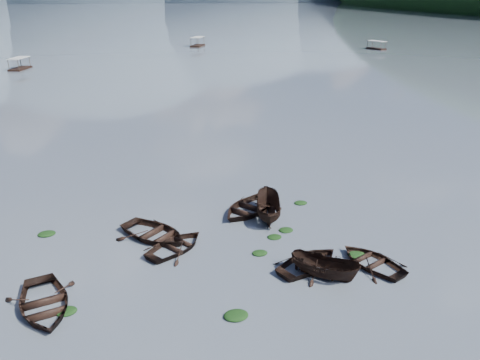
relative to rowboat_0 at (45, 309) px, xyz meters
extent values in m
plane|color=#4C545F|center=(12.15, -2.23, 0.00)|extent=(2400.00, 2400.00, 0.00)
ellipsoid|color=#475666|center=(-47.85, 897.77, 0.00)|extent=(520.00, 520.00, 340.00)
ellipsoid|color=#475666|center=(152.15, 897.77, 0.00)|extent=(520.00, 520.00, 260.00)
ellipsoid|color=#475666|center=(332.15, 897.77, 0.00)|extent=(520.00, 520.00, 220.00)
imported|color=black|center=(0.00, 0.00, 0.00)|extent=(4.69, 5.68, 1.02)
imported|color=black|center=(6.96, 4.39, 0.00)|extent=(5.09, 4.89, 0.86)
imported|color=black|center=(14.67, -0.38, 0.00)|extent=(3.98, 3.63, 1.52)
imported|color=black|center=(17.84, 0.19, 0.00)|extent=(4.40, 4.98, 0.86)
imported|color=black|center=(14.23, 0.78, 0.00)|extent=(5.20, 4.65, 0.89)
imported|color=black|center=(5.73, 6.16, 0.00)|extent=(6.00, 6.09, 1.03)
imported|color=black|center=(12.51, 8.59, 0.00)|extent=(6.19, 6.05, 1.05)
imported|color=black|center=(13.59, 7.35, 0.00)|extent=(2.63, 4.72, 1.72)
ellipsoid|color=black|center=(1.10, -0.53, 0.00)|extent=(1.04, 0.85, 0.23)
ellipsoid|color=black|center=(11.82, 2.77, 0.00)|extent=(0.95, 0.76, 0.21)
ellipsoid|color=black|center=(9.20, -2.67, 0.00)|extent=(1.22, 0.98, 0.26)
ellipsoid|color=black|center=(14.25, 5.22, 0.00)|extent=(0.95, 0.80, 0.21)
ellipsoid|color=black|center=(17.41, 1.32, 0.00)|extent=(1.08, 0.86, 0.22)
ellipsoid|color=black|center=(-1.10, 8.06, 0.00)|extent=(1.13, 0.91, 0.24)
ellipsoid|color=black|center=(13.25, 4.49, 0.00)|extent=(0.92, 0.77, 0.19)
ellipsoid|color=black|center=(16.62, 9.07, 0.00)|extent=(0.98, 0.78, 0.21)
camera|label=1|loc=(5.38, -20.83, 14.66)|focal=35.00mm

